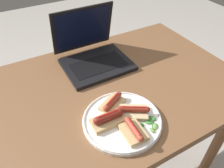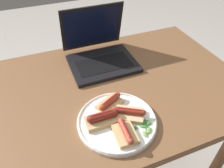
# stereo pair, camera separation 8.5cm
# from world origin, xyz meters

# --- Properties ---
(desk) EXTENTS (1.38, 0.76, 0.71)m
(desk) POSITION_xyz_m (0.00, 0.00, 0.63)
(desk) COLOR brown
(desk) RESTS_ON ground_plane
(laptop) EXTENTS (0.31, 0.30, 0.25)m
(laptop) POSITION_xyz_m (0.12, 0.20, 0.76)
(laptop) COLOR black
(laptop) RESTS_ON desk
(plate) EXTENTS (0.28, 0.28, 0.02)m
(plate) POSITION_xyz_m (0.05, -0.19, 0.72)
(plate) COLOR white
(plate) RESTS_ON desk
(sausage_toast_left) EXTENTS (0.12, 0.11, 0.04)m
(sausage_toast_left) POSITION_xyz_m (0.10, -0.19, 0.74)
(sausage_toast_left) COLOR #D6B784
(sausage_toast_left) RESTS_ON plate
(sausage_toast_middle) EXTENTS (0.12, 0.07, 0.05)m
(sausage_toast_middle) POSITION_xyz_m (0.00, -0.18, 0.74)
(sausage_toast_middle) COLOR tan
(sausage_toast_middle) RESTS_ON plate
(sausage_toast_right) EXTENTS (0.12, 0.10, 0.04)m
(sausage_toast_right) POSITION_xyz_m (0.05, -0.12, 0.74)
(sausage_toast_right) COLOR tan
(sausage_toast_right) RESTS_ON plate
(sausage_toast_extra) EXTENTS (0.07, 0.11, 0.04)m
(sausage_toast_extra) POSITION_xyz_m (0.05, -0.27, 0.74)
(sausage_toast_extra) COLOR tan
(sausage_toast_extra) RESTS_ON plate
(salad_pile) EXTENTS (0.08, 0.07, 0.01)m
(salad_pile) POSITION_xyz_m (0.13, -0.26, 0.73)
(salad_pile) COLOR #2D662D
(salad_pile) RESTS_ON plate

